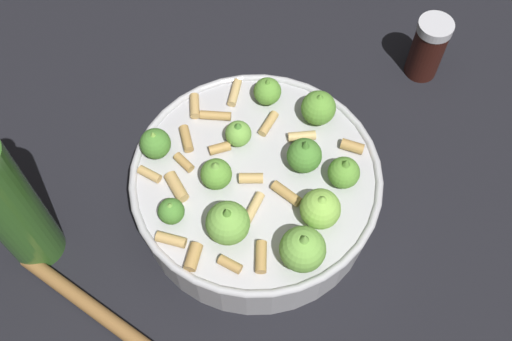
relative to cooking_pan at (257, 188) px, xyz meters
name	(u,v)px	position (x,y,z in m)	size (l,w,h in m)	color
ground_plane	(256,204)	(0.00, 0.00, -0.04)	(2.40, 2.40, 0.00)	black
cooking_pan	(257,188)	(0.00, 0.00, 0.00)	(0.26, 0.26, 0.12)	#B7B7BC
pepper_shaker	(428,48)	(0.28, -0.05, 0.00)	(0.04, 0.04, 0.09)	#33140F
olive_oil_bottle	(7,203)	(-0.18, 0.16, 0.06)	(0.06, 0.06, 0.25)	#336023
wooden_spoon	(126,332)	(-0.20, 0.01, -0.04)	(0.04, 0.25, 0.02)	olive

